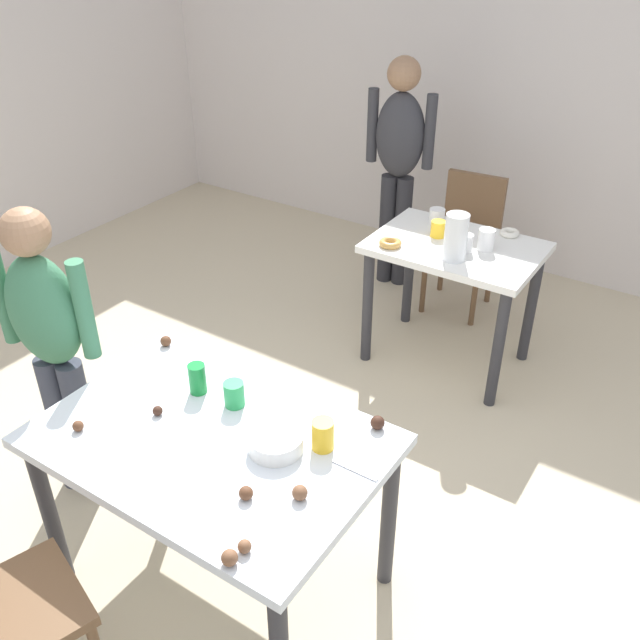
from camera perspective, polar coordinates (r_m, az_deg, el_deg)
ground_plane at (r=3.11m, az=-5.15°, el=-18.20°), size 6.40×6.40×0.00m
wall_back at (r=5.01m, az=18.26°, el=17.94°), size 6.40×0.10×2.60m
dining_table_near at (r=2.55m, az=-8.86°, el=-11.11°), size 1.21×0.82×0.75m
dining_table_far at (r=3.90m, az=10.98°, el=4.35°), size 0.90×0.64×0.75m
chair_far_table at (r=4.59m, az=11.96°, el=6.91°), size 0.43×0.43×0.87m
person_girl_near at (r=3.04m, az=-21.30°, el=-1.36°), size 0.45×0.28×1.39m
person_adult_far at (r=4.64m, az=6.54°, el=13.37°), size 0.46×0.25×1.54m
mixing_bowl at (r=2.40m, az=-3.67°, el=-9.99°), size 0.19×0.19×0.06m
soda_can at (r=2.66m, az=-10.07°, el=-4.78°), size 0.07×0.07×0.12m
fork_near at (r=2.34m, az=2.89°, el=-12.24°), size 0.17×0.02×0.01m
cup_near_0 at (r=2.38m, az=0.23°, el=-9.45°), size 0.08×0.08×0.11m
cup_near_1 at (r=2.58m, az=-7.07°, el=-6.07°), size 0.08×0.08×0.10m
cake_ball_0 at (r=2.23m, az=-1.67°, el=-14.04°), size 0.05×0.05×0.05m
cake_ball_1 at (r=2.24m, az=-6.12°, el=-14.01°), size 0.05×0.05×0.05m
cake_ball_2 at (r=2.62m, az=-19.32°, el=-8.25°), size 0.04×0.04×0.04m
cake_ball_3 at (r=2.08m, az=-7.47°, el=-18.85°), size 0.05×0.05×0.05m
cake_ball_4 at (r=2.61m, az=-13.24°, el=-7.30°), size 0.04×0.04×0.04m
cake_ball_5 at (r=2.97m, az=-12.60°, el=-1.71°), size 0.05×0.05×0.05m
cake_ball_6 at (r=2.11m, az=-6.24°, el=-18.06°), size 0.04×0.04×0.04m
cake_ball_7 at (r=2.48m, az=4.77°, el=-8.43°), size 0.05×0.05×0.05m
cake_ball_8 at (r=2.66m, az=-7.20°, el=-5.47°), size 0.05×0.05×0.05m
pitcher_far at (r=3.62m, az=11.13°, el=6.71°), size 0.12×0.12×0.25m
cup_far_0 at (r=4.04m, az=9.61°, el=8.39°), size 0.09×0.09×0.09m
cup_far_1 at (r=3.75m, az=11.93°, el=6.22°), size 0.07×0.07×0.10m
cup_far_2 at (r=3.90m, az=9.71°, el=7.42°), size 0.08×0.08×0.09m
cup_far_3 at (r=3.79m, az=13.54°, el=6.46°), size 0.09×0.09×0.12m
donut_far_0 at (r=4.02m, az=11.03°, el=7.62°), size 0.11×0.11×0.03m
donut_far_1 at (r=3.76m, az=5.81°, el=6.34°), size 0.12×0.12×0.04m
donut_far_2 at (r=4.00m, az=15.36°, el=6.94°), size 0.11×0.11×0.03m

